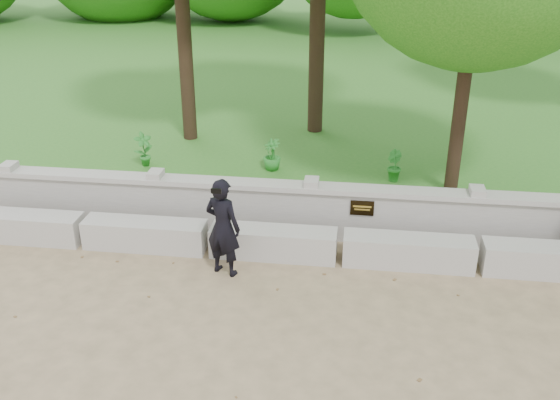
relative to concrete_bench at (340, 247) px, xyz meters
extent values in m
plane|color=tan|center=(0.00, -1.90, -0.22)|extent=(80.00, 80.00, 0.00)
cube|color=#2F6D24|center=(0.00, 12.10, -0.10)|extent=(40.00, 22.00, 0.25)
cube|color=#B5B2AB|center=(-5.00, 0.00, 0.00)|extent=(1.90, 0.45, 0.45)
cube|color=#B5B2AB|center=(-3.00, 0.00, 0.00)|extent=(1.90, 0.45, 0.45)
cube|color=#B5B2AB|center=(-1.00, 0.00, 0.00)|extent=(1.90, 0.45, 0.45)
cube|color=#B5B2AB|center=(1.00, 0.00, 0.00)|extent=(1.90, 0.45, 0.45)
cube|color=#B5B2AB|center=(3.00, 0.00, 0.00)|extent=(1.90, 0.45, 0.45)
cube|color=#AAA8A1|center=(0.00, 0.70, 0.18)|extent=(12.50, 0.25, 0.82)
cube|color=#B5B2AB|center=(0.00, 0.70, 0.64)|extent=(12.50, 0.35, 0.08)
cube|color=black|center=(0.30, 0.56, 0.40)|extent=(0.36, 0.02, 0.24)
imported|color=black|center=(-1.63, -0.56, 0.51)|extent=(0.62, 0.51, 1.47)
cube|color=black|center=(-1.63, -0.86, 1.19)|extent=(0.14, 0.07, 0.07)
cylinder|color=#382619|center=(-3.46, 4.43, 2.22)|extent=(0.30, 0.30, 4.40)
cylinder|color=#382619|center=(-0.81, 5.31, 2.48)|extent=(0.33, 0.33, 4.91)
cylinder|color=#382619|center=(1.84, 2.20, 1.79)|extent=(0.24, 0.24, 3.52)
imported|color=#2C812C|center=(-3.91, 2.71, 0.36)|extent=(0.42, 0.42, 0.67)
imported|color=#2C812C|center=(0.85, 2.62, 0.31)|extent=(0.36, 0.39, 0.57)
imported|color=#2C812C|center=(-1.43, 2.84, 0.33)|extent=(0.45, 0.45, 0.61)
camera|label=1|loc=(0.18, -8.15, 4.53)|focal=40.00mm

